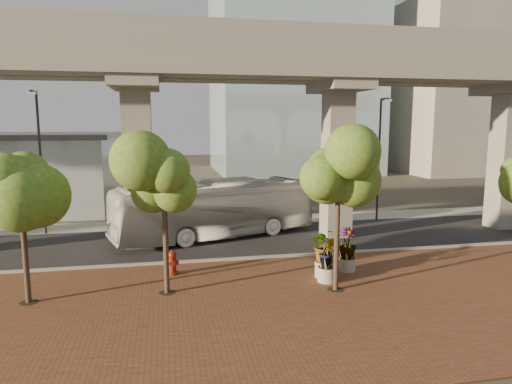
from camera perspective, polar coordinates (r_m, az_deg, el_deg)
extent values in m
plane|color=#352E26|center=(26.13, -0.99, -7.19)|extent=(160.00, 160.00, 0.00)
cube|color=brown|center=(18.72, 3.53, -13.62)|extent=(70.00, 13.00, 0.06)
cube|color=black|center=(28.03, -1.73, -6.06)|extent=(90.00, 8.00, 0.04)
cube|color=#99988E|center=(24.22, -0.13, -8.27)|extent=(70.00, 0.25, 0.16)
cube|color=#99988E|center=(33.31, -3.31, -3.69)|extent=(90.00, 3.00, 0.06)
cube|color=gray|center=(25.77, -1.22, 16.16)|extent=(72.00, 2.40, 1.80)
cube|color=gray|center=(28.90, -2.37, 15.33)|extent=(72.00, 2.40, 1.80)
cube|color=gray|center=(24.93, -0.76, 19.68)|extent=(72.00, 0.12, 1.00)
cube|color=gray|center=(30.17, -2.73, 17.73)|extent=(72.00, 0.12, 1.00)
cube|color=#9F9A8F|center=(74.29, 24.14, 11.62)|extent=(18.00, 16.00, 24.00)
imported|color=silver|center=(28.45, -5.12, -2.23)|extent=(13.07, 6.75, 3.56)
cylinder|color=maroon|center=(22.17, -10.38, -9.92)|extent=(0.53, 0.53, 0.12)
cylinder|color=maroon|center=(22.04, -10.41, -8.86)|extent=(0.35, 0.35, 0.86)
sphere|color=maroon|center=(21.91, -10.44, -7.79)|extent=(0.41, 0.41, 0.41)
cylinder|color=maroon|center=(21.86, -10.45, -7.30)|extent=(0.12, 0.12, 0.15)
cylinder|color=maroon|center=(22.02, -10.41, -8.67)|extent=(0.59, 0.24, 0.24)
cylinder|color=gray|center=(21.60, 8.64, -9.50)|extent=(0.96, 0.96, 0.74)
imported|color=#375D18|center=(21.27, 8.71, -6.51)|extent=(2.12, 2.12, 1.59)
cylinder|color=#A9A398|center=(22.68, 11.31, -8.85)|extent=(0.80, 0.80, 0.63)
imported|color=#375D18|center=(22.39, 11.39, -6.28)|extent=(1.97, 1.97, 1.47)
cylinder|color=gray|center=(21.03, 8.87, -10.13)|extent=(0.85, 0.85, 0.66)
imported|color=#375D18|center=(20.73, 8.94, -7.40)|extent=(1.89, 1.89, 1.42)
cylinder|color=#49362A|center=(20.21, -26.81, -8.01)|extent=(0.22, 0.22, 3.18)
cylinder|color=black|center=(20.69, -26.51, -12.23)|extent=(0.70, 0.70, 0.01)
cylinder|color=#49362A|center=(19.37, -11.20, -7.04)|extent=(0.22, 0.22, 3.76)
cylinder|color=black|center=(19.95, -11.04, -12.23)|extent=(0.70, 0.70, 0.01)
cylinder|color=#49362A|center=(19.62, 10.04, -6.52)|extent=(0.22, 0.22, 3.94)
cylinder|color=black|center=(20.22, 9.89, -11.91)|extent=(0.70, 0.70, 0.01)
cylinder|color=#29292D|center=(31.88, -25.28, 3.10)|extent=(0.16, 0.16, 8.94)
cube|color=#29292D|center=(31.29, -26.05, 11.18)|extent=(0.17, 1.12, 0.17)
cube|color=silver|center=(30.74, -26.31, 11.01)|extent=(0.45, 0.22, 0.13)
cylinder|color=#29282D|center=(34.27, 15.09, 3.78)|extent=(0.15, 0.15, 8.74)
cube|color=#29282D|center=(33.72, 15.80, 11.11)|extent=(0.16, 1.09, 0.16)
cube|color=silver|center=(33.23, 16.23, 10.95)|extent=(0.44, 0.22, 0.13)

